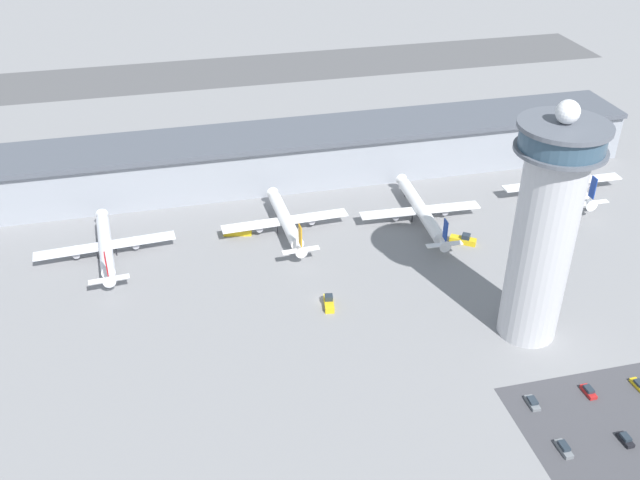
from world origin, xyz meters
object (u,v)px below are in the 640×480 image
(car_silver_sedan, at_px, (532,403))
(car_white_wagon, at_px, (564,448))
(airplane_gate_bravo, at_px, (105,246))
(car_black_suv, at_px, (639,385))
(airplane_gate_charlie, at_px, (286,221))
(airplane_gate_delta, at_px, (421,210))
(service_truck_fuel, at_px, (463,240))
(service_truck_catering, at_px, (237,231))
(car_maroon_suv, at_px, (625,439))
(airplane_gate_echo, at_px, (564,182))
(service_truck_baggage, at_px, (329,303))
(control_tower, at_px, (545,228))
(car_yellow_taxi, at_px, (589,391))

(car_silver_sedan, distance_m, car_white_wagon, 13.14)
(airplane_gate_bravo, bearing_deg, car_black_suv, -35.23)
(car_white_wagon, distance_m, car_black_suv, 28.50)
(airplane_gate_charlie, bearing_deg, airplane_gate_delta, -4.16)
(service_truck_fuel, relative_size, car_black_suv, 1.71)
(service_truck_catering, height_order, car_maroon_suv, service_truck_catering)
(airplane_gate_bravo, bearing_deg, service_truck_catering, 5.53)
(airplane_gate_charlie, bearing_deg, service_truck_catering, 170.51)
(airplane_gate_bravo, distance_m, car_white_wagon, 130.35)
(airplane_gate_echo, distance_m, service_truck_baggage, 98.94)
(airplane_gate_bravo, distance_m, airplane_gate_delta, 93.77)
(service_truck_baggage, distance_m, car_silver_sedan, 55.87)
(car_black_suv, bearing_deg, car_maroon_suv, -132.38)
(car_black_suv, bearing_deg, car_silver_sedan, 178.78)
(airplane_gate_delta, relative_size, car_maroon_suv, 10.52)
(car_silver_sedan, relative_size, car_white_wagon, 0.94)
(control_tower, relative_size, car_silver_sedan, 13.17)
(airplane_gate_bravo, bearing_deg, car_yellow_taxi, -37.97)
(service_truck_catering, bearing_deg, car_black_suv, -47.59)
(airplane_gate_delta, xyz_separation_m, service_truck_baggage, (-37.93, -35.11, -2.92))
(airplane_gate_charlie, xyz_separation_m, service_truck_baggage, (3.69, -38.14, -3.20))
(airplane_gate_echo, relative_size, car_silver_sedan, 9.15)
(car_silver_sedan, xyz_separation_m, car_black_suv, (25.56, -0.54, 0.02))
(service_truck_catering, height_order, service_truck_fuel, service_truck_fuel)
(airplane_gate_bravo, xyz_separation_m, car_white_wagon, (90.01, -94.23, -3.24))
(service_truck_fuel, xyz_separation_m, car_white_wagon, (-11.59, -77.66, -0.48))
(car_silver_sedan, distance_m, car_black_suv, 25.57)
(car_yellow_taxi, xyz_separation_m, car_white_wagon, (-13.62, -13.36, 0.03))
(airplane_gate_bravo, bearing_deg, airplane_gate_charlie, 1.35)
(service_truck_fuel, bearing_deg, airplane_gate_delta, 117.98)
(car_silver_sedan, bearing_deg, airplane_gate_bravo, 137.99)
(airplane_gate_bravo, relative_size, car_yellow_taxi, 8.93)
(control_tower, height_order, car_black_suv, control_tower)
(airplane_gate_bravo, height_order, service_truck_fuel, airplane_gate_bravo)
(airplane_gate_delta, relative_size, car_silver_sedan, 9.53)
(service_truck_fuel, height_order, car_silver_sedan, service_truck_fuel)
(car_silver_sedan, height_order, car_white_wagon, car_white_wagon)
(service_truck_fuel, xyz_separation_m, car_black_suv, (13.98, -65.07, -0.55))
(car_maroon_suv, height_order, car_black_suv, car_maroon_suv)
(service_truck_baggage, height_order, car_white_wagon, service_truck_baggage)
(service_truck_fuel, relative_size, car_silver_sedan, 1.69)
(airplane_gate_delta, xyz_separation_m, car_white_wagon, (-3.74, -92.43, -3.34))
(airplane_gate_echo, xyz_separation_m, service_truck_fuel, (-43.98, -21.15, -3.20))
(service_truck_fuel, relative_size, car_white_wagon, 1.59)
(car_white_wagon, bearing_deg, car_yellow_taxi, 44.45)
(service_truck_catering, relative_size, car_silver_sedan, 1.91)
(control_tower, height_order, car_yellow_taxi, control_tower)
(control_tower, relative_size, airplane_gate_charlie, 1.55)
(service_truck_baggage, bearing_deg, car_yellow_taxi, -42.60)
(car_black_suv, bearing_deg, service_truck_fuel, 102.13)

